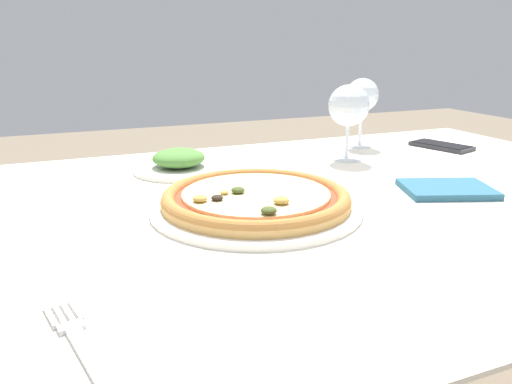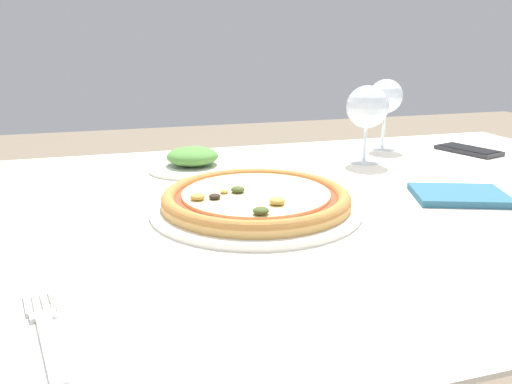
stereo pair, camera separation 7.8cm
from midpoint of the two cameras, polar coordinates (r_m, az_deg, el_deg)
dining_table at (r=0.88m, az=10.54°, el=-5.80°), size 1.40×0.92×0.70m
pizza_plate at (r=0.78m, az=2.84°, el=-0.96°), size 0.33×0.33×0.04m
fork at (r=0.50m, az=-18.68°, el=-14.77°), size 0.06×0.17×0.00m
wine_glass_far_left at (r=1.12m, az=14.59°, el=9.21°), size 0.09×0.09×0.17m
wine_glass_far_right at (r=1.27m, az=16.35°, el=10.21°), size 0.08×0.08×0.17m
cell_phone at (r=1.31m, az=24.71°, el=4.35°), size 0.11×0.16×0.01m
side_plate at (r=1.03m, az=-5.12°, el=3.52°), size 0.18×0.18×0.05m
napkin_folded at (r=0.93m, az=24.49°, el=-0.37°), size 0.18×0.15×0.01m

